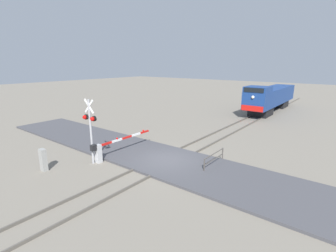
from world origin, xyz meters
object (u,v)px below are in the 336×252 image
(crossing_signal, at_px, (90,124))
(crossing_gate, at_px, (106,148))
(utility_cabinet, at_px, (43,160))
(locomotive, at_px, (270,97))
(guard_railing, at_px, (214,158))

(crossing_signal, distance_m, crossing_gate, 2.14)
(crossing_gate, xyz_separation_m, utility_cabinet, (-1.62, -3.57, -0.13))
(locomotive, relative_size, utility_cabinet, 10.37)
(utility_cabinet, relative_size, guard_railing, 0.55)
(crossing_signal, xyz_separation_m, crossing_gate, (0.18, 0.98, -1.90))
(crossing_signal, relative_size, utility_cabinet, 3.04)
(locomotive, relative_size, crossing_gate, 2.70)
(crossing_gate, relative_size, guard_railing, 2.13)
(crossing_gate, distance_m, guard_railing, 7.39)
(crossing_signal, distance_m, utility_cabinet, 3.59)
(crossing_gate, xyz_separation_m, guard_railing, (6.48, 3.54, -0.23))
(utility_cabinet, xyz_separation_m, guard_railing, (8.11, 7.11, -0.10))
(locomotive, xyz_separation_m, crossing_signal, (-3.72, -26.61, 0.79))
(locomotive, bearing_deg, utility_cabinet, -100.01)
(guard_railing, bearing_deg, locomotive, 97.61)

